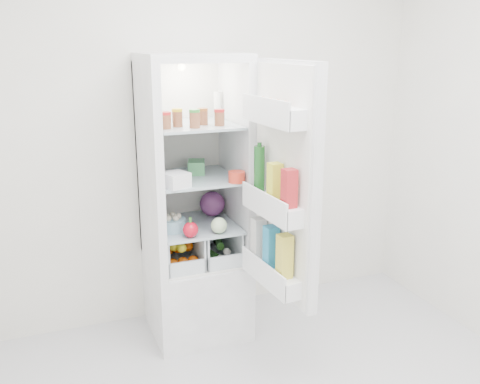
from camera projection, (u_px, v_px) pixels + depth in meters
name	position (u px, v px, depth m)	size (l,w,h in m)	color
room_walls	(322.00, 112.00, 2.16)	(3.02, 3.02, 2.61)	white
refrigerator	(193.00, 233.00, 3.47)	(0.60, 0.60, 1.80)	silver
shelf_low	(196.00, 225.00, 3.39)	(0.49, 0.53, 0.01)	#A4B6C0
shelf_mid	(195.00, 178.00, 3.31)	(0.49, 0.53, 0.01)	#A4B6C0
shelf_top	(193.00, 125.00, 3.22)	(0.49, 0.53, 0.01)	#A4B6C0
crisper_left	(178.00, 247.00, 3.38)	(0.23, 0.46, 0.22)	silver
crisper_right	(214.00, 242.00, 3.47)	(0.23, 0.46, 0.22)	silver
condiment_jars	(192.00, 119.00, 3.08)	(0.38, 0.16, 0.08)	#B21919
squeeze_bottle	(218.00, 105.00, 3.42)	(0.05, 0.05, 0.17)	white
tub_white	(176.00, 180.00, 3.06)	(0.13, 0.13, 0.09)	white
tin_red	(237.00, 177.00, 3.16)	(0.10, 0.10, 0.07)	red
foil_tray	(167.00, 174.00, 3.29)	(0.14, 0.10, 0.03)	silver
tub_green	(196.00, 167.00, 3.38)	(0.10, 0.14, 0.08)	#469B5A
red_cabbage	(212.00, 204.00, 3.53)	(0.16, 0.16, 0.16)	#56205F
bell_pepper	(191.00, 230.00, 3.15)	(0.09, 0.09, 0.09)	red
mushroom_bowl	(173.00, 225.00, 3.26)	(0.16, 0.16, 0.07)	#8DBED3
salad_bag	(219.00, 225.00, 3.22)	(0.10, 0.10, 0.10)	#BAD9A3
citrus_pile	(179.00, 252.00, 3.36)	(0.20, 0.31, 0.16)	#F2580C
veg_pile	(215.00, 249.00, 3.48)	(0.16, 0.30, 0.10)	#1E4D19
fridge_door	(282.00, 189.00, 2.89)	(0.21, 0.60, 1.30)	silver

